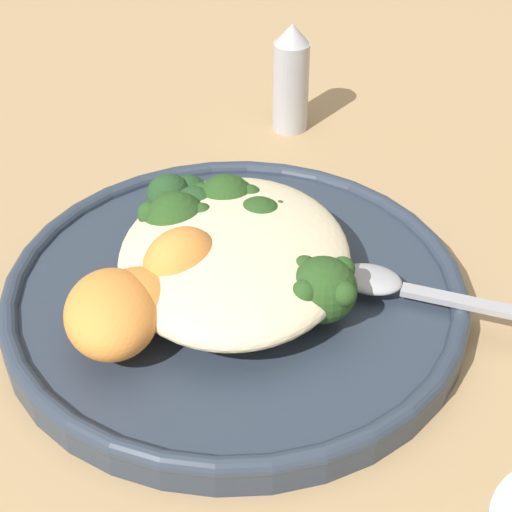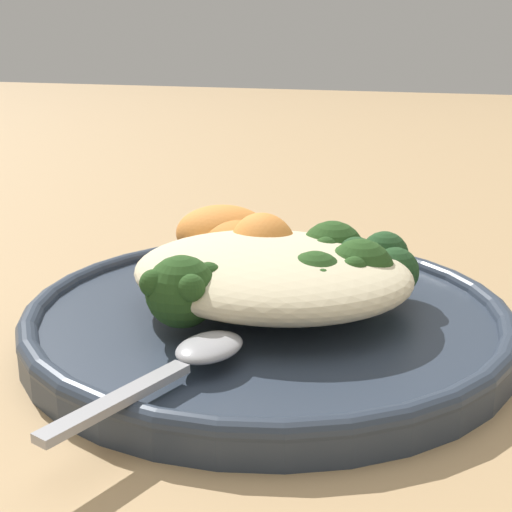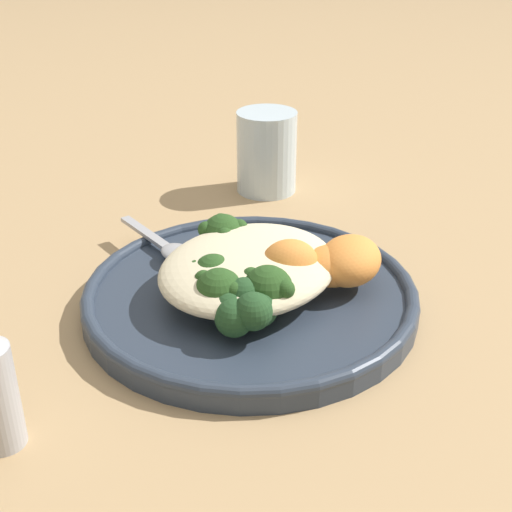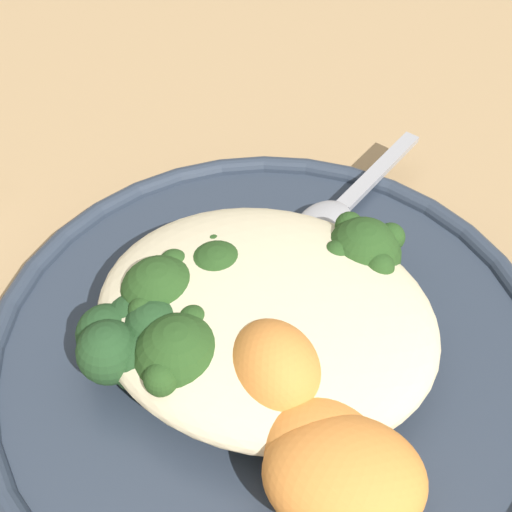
% 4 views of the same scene
% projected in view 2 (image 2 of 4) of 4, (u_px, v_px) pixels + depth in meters
% --- Properties ---
extents(ground_plane, '(4.00, 4.00, 0.00)m').
position_uv_depth(ground_plane, '(289.00, 338.00, 0.42)').
color(ground_plane, tan).
extents(plate, '(0.28, 0.28, 0.02)m').
position_uv_depth(plate, '(265.00, 320.00, 0.41)').
color(plate, '#2D3847').
rests_on(plate, ground_plane).
extents(quinoa_mound, '(0.16, 0.14, 0.03)m').
position_uv_depth(quinoa_mound, '(269.00, 275.00, 0.40)').
color(quinoa_mound, beige).
rests_on(quinoa_mound, plate).
extents(broccoli_stalk_0, '(0.05, 0.12, 0.04)m').
position_uv_depth(broccoli_stalk_0, '(194.00, 289.00, 0.38)').
color(broccoli_stalk_0, '#9EBC66').
rests_on(broccoli_stalk_0, plate).
extents(broccoli_stalk_1, '(0.05, 0.09, 0.03)m').
position_uv_depth(broccoli_stalk_1, '(267.00, 285.00, 0.40)').
color(broccoli_stalk_1, '#9EBC66').
rests_on(broccoli_stalk_1, plate).
extents(broccoli_stalk_2, '(0.08, 0.07, 0.04)m').
position_uv_depth(broccoli_stalk_2, '(309.00, 283.00, 0.39)').
color(broccoli_stalk_2, '#9EBC66').
rests_on(broccoli_stalk_2, plate).
extents(broccoli_stalk_3, '(0.10, 0.05, 0.04)m').
position_uv_depth(broccoli_stalk_3, '(342.00, 274.00, 0.41)').
color(broccoli_stalk_3, '#9EBC66').
rests_on(broccoli_stalk_3, plate).
extents(broccoli_stalk_4, '(0.08, 0.05, 0.04)m').
position_uv_depth(broccoli_stalk_4, '(322.00, 256.00, 0.43)').
color(broccoli_stalk_4, '#9EBC66').
rests_on(broccoli_stalk_4, plate).
extents(sweet_potato_chunk_0, '(0.07, 0.07, 0.03)m').
position_uv_depth(sweet_potato_chunk_0, '(233.00, 242.00, 0.47)').
color(sweet_potato_chunk_0, orange).
rests_on(sweet_potato_chunk_0, plate).
extents(sweet_potato_chunk_1, '(0.07, 0.06, 0.04)m').
position_uv_depth(sweet_potato_chunk_1, '(223.00, 233.00, 0.48)').
color(sweet_potato_chunk_1, orange).
rests_on(sweet_potato_chunk_1, plate).
extents(sweet_potato_chunk_2, '(0.06, 0.06, 0.04)m').
position_uv_depth(sweet_potato_chunk_2, '(263.00, 248.00, 0.44)').
color(sweet_potato_chunk_2, orange).
rests_on(sweet_potato_chunk_2, plate).
extents(kale_tuft, '(0.05, 0.05, 0.04)m').
position_uv_depth(kale_tuft, '(374.00, 266.00, 0.42)').
color(kale_tuft, '#234723').
rests_on(kale_tuft, plate).
extents(spoon, '(0.05, 0.12, 0.01)m').
position_uv_depth(spoon, '(190.00, 358.00, 0.33)').
color(spoon, '#A3A3A8').
rests_on(spoon, plate).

